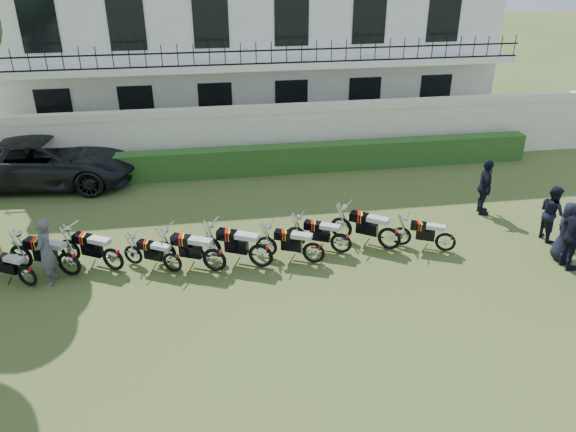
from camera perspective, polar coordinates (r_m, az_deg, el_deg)
name	(u,v)px	position (r m, az deg, el deg)	size (l,w,h in m)	color
ground	(296,281)	(14.22, 0.85, -6.59)	(100.00, 100.00, 0.00)	#465522
perimeter_wall	(260,135)	(20.89, -2.88, 8.17)	(30.00, 0.35, 2.30)	#F0E9CA
hedge	(290,159)	(20.49, 0.21, 5.84)	(18.00, 0.60, 1.00)	#1D4418
building	(244,38)	(26.06, -4.54, 17.61)	(20.40, 9.60, 7.40)	white
motorcycle_0	(26,271)	(15.18, -25.05, -5.11)	(1.58, 0.92, 0.95)	black
motorcycle_1	(68,258)	(15.16, -21.43, -4.03)	(1.94, 1.00, 1.13)	black
motorcycle_2	(112,254)	(15.04, -17.40, -3.70)	(1.78, 1.07, 1.09)	black
motorcycle_3	(172,258)	(14.62, -11.70, -4.20)	(1.54, 0.90, 0.93)	black
motorcycle_4	(214,254)	(14.42, -7.50, -3.89)	(1.91, 0.99, 1.12)	black
motorcycle_5	(261,250)	(14.48, -2.79, -3.48)	(1.95, 1.05, 1.15)	black
motorcycle_6	(314,248)	(14.69, 2.64, -3.24)	(1.78, 0.90, 1.03)	black
motorcycle_7	(341,238)	(15.20, 5.43, -2.28)	(1.70, 0.95, 1.02)	black
motorcycle_8	(390,233)	(15.53, 10.30, -1.73)	(1.75, 1.27, 1.13)	black
motorcycle_9	(446,238)	(15.82, 15.77, -2.13)	(1.62, 0.87, 0.95)	black
suv	(47,161)	(21.06, -23.30, 5.17)	(2.78, 6.02, 1.67)	black
inspector	(46,252)	(14.90, -23.38, -3.34)	(0.65, 0.43, 1.78)	#58595E
officer_2	(574,237)	(16.01, 27.03, -1.92)	(1.07, 0.45, 1.83)	black
officer_3	(567,232)	(16.42, 26.47, -1.44)	(0.81, 0.53, 1.66)	black
officer_4	(552,213)	(17.40, 25.23, 0.30)	(0.79, 0.61, 1.62)	black
officer_5	(485,187)	(18.20, 19.38, 2.78)	(1.04, 0.43, 1.77)	black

